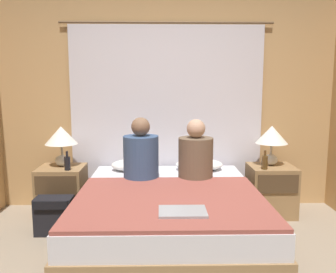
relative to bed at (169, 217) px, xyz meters
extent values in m
cube|color=tan|center=(0.00, 1.10, 1.00)|extent=(4.02, 0.06, 2.50)
cube|color=silver|center=(0.00, 1.04, 0.81)|extent=(2.22, 0.02, 2.12)
cylinder|color=brown|center=(0.00, 1.04, 1.89)|extent=(2.42, 0.02, 0.02)
cube|color=#99754C|center=(0.00, 0.00, -0.09)|extent=(1.63, 1.98, 0.31)
cube|color=silver|center=(0.00, 0.00, 0.16)|extent=(1.59, 1.94, 0.19)
cube|color=#937047|center=(-1.16, 0.72, 0.03)|extent=(0.49, 0.45, 0.56)
cube|color=#4C3823|center=(-1.16, 0.49, 0.17)|extent=(0.43, 0.02, 0.20)
cube|color=#937047|center=(1.16, 0.72, 0.03)|extent=(0.49, 0.45, 0.56)
cube|color=#4C3823|center=(1.16, 0.49, 0.17)|extent=(0.43, 0.02, 0.20)
ellipsoid|color=silver|center=(-1.16, 0.77, 0.37)|extent=(0.15, 0.15, 0.12)
cylinder|color=#B2A893|center=(-1.16, 0.77, 0.49)|extent=(0.02, 0.02, 0.12)
cone|color=white|center=(-1.16, 0.77, 0.65)|extent=(0.35, 0.35, 0.20)
ellipsoid|color=silver|center=(1.16, 0.77, 0.37)|extent=(0.15, 0.15, 0.12)
cylinder|color=#B2A893|center=(1.16, 0.77, 0.49)|extent=(0.02, 0.02, 0.12)
cone|color=white|center=(1.16, 0.77, 0.65)|extent=(0.35, 0.35, 0.20)
ellipsoid|color=white|center=(-0.36, 0.77, 0.31)|extent=(0.53, 0.36, 0.12)
ellipsoid|color=white|center=(0.36, 0.77, 0.31)|extent=(0.53, 0.36, 0.12)
cube|color=#994C42|center=(0.00, -0.31, 0.27)|extent=(1.57, 1.30, 0.03)
cylinder|color=#38517A|center=(-0.27, 0.38, 0.48)|extent=(0.35, 0.35, 0.44)
sphere|color=#846047|center=(-0.27, 0.38, 0.79)|extent=(0.19, 0.19, 0.19)
cylinder|color=brown|center=(0.28, 0.38, 0.47)|extent=(0.35, 0.35, 0.42)
sphere|color=tan|center=(0.28, 0.38, 0.77)|extent=(0.19, 0.19, 0.19)
cylinder|color=black|center=(-1.06, 0.58, 0.38)|extent=(0.06, 0.06, 0.15)
cylinder|color=black|center=(-1.06, 0.58, 0.48)|extent=(0.02, 0.02, 0.06)
cylinder|color=#513819|center=(1.04, 0.58, 0.38)|extent=(0.07, 0.07, 0.14)
cylinder|color=#513819|center=(1.04, 0.58, 0.48)|extent=(0.02, 0.02, 0.06)
cube|color=#9EA0A5|center=(0.09, -0.64, 0.29)|extent=(0.35, 0.24, 0.02)
cube|color=black|center=(-1.11, 0.24, -0.07)|extent=(0.36, 0.19, 0.37)
cube|color=black|center=(-1.11, 0.22, 0.08)|extent=(0.32, 0.20, 0.08)
camera|label=1|loc=(-0.07, -3.10, 1.21)|focal=38.00mm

